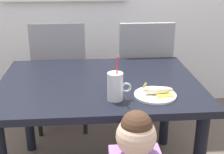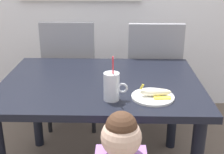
% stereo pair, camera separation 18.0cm
% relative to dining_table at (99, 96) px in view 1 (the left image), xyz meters
% --- Properties ---
extents(dining_table, '(1.22, 0.91, 0.71)m').
position_rel_dining_table_xyz_m(dining_table, '(0.00, 0.00, 0.00)').
color(dining_table, black).
rests_on(dining_table, ground).
extents(dining_chair_left, '(0.44, 0.45, 0.96)m').
position_rel_dining_table_xyz_m(dining_chair_left, '(-0.29, 0.68, -0.07)').
color(dining_chair_left, gray).
rests_on(dining_chair_left, ground).
extents(dining_chair_right, '(0.44, 0.44, 0.96)m').
position_rel_dining_table_xyz_m(dining_chair_right, '(0.39, 0.64, -0.07)').
color(dining_chair_right, gray).
rests_on(dining_chair_right, ground).
extents(milk_cup, '(0.13, 0.08, 0.25)m').
position_rel_dining_table_xyz_m(milk_cup, '(0.07, -0.27, 0.17)').
color(milk_cup, silver).
rests_on(milk_cup, dining_table).
extents(snack_plate, '(0.23, 0.23, 0.01)m').
position_rel_dining_table_xyz_m(snack_plate, '(0.30, -0.24, 0.11)').
color(snack_plate, white).
rests_on(snack_plate, dining_table).
extents(peeled_banana, '(0.17, 0.11, 0.07)m').
position_rel_dining_table_xyz_m(peeled_banana, '(0.31, -0.24, 0.13)').
color(peeled_banana, '#F4EAC6').
rests_on(peeled_banana, snack_plate).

